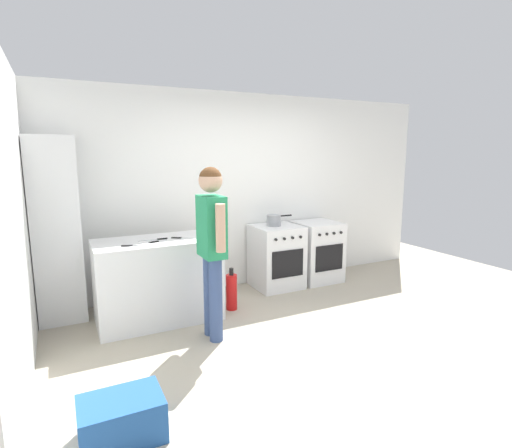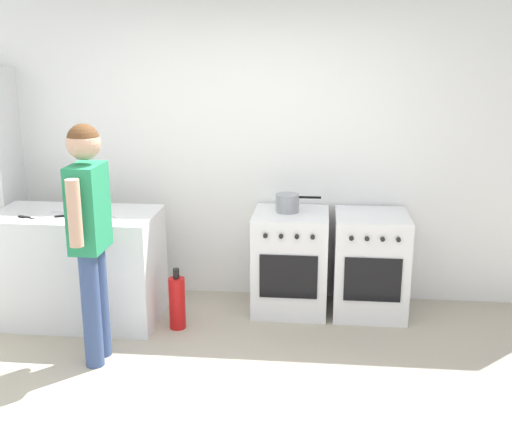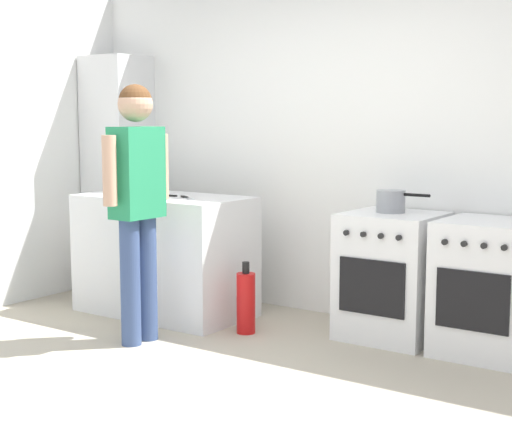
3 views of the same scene
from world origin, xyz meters
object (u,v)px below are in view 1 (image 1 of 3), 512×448
fire_extinguisher (232,292)px  recycling_crate_lower (122,419)px  oven_right (317,251)px  knife_paring (130,246)px  oven_left (276,256)px  knife_chef (154,240)px  pot (274,220)px  person (212,237)px  larder_cabinet (56,231)px  knife_utility (182,238)px  knife_carving (146,244)px

fire_extinguisher → recycling_crate_lower: (-1.48, -1.68, -0.08)m
oven_right → knife_paring: knife_paring is taller
oven_left → knife_chef: 1.83m
pot → person: (-1.29, -1.09, 0.10)m
pot → person: person is taller
oven_right → fire_extinguisher: (-1.53, -0.48, -0.21)m
person → larder_cabinet: size_ratio=0.85×
knife_paring → larder_cabinet: (-0.65, 0.67, 0.09)m
oven_left → knife_utility: bearing=-163.3°
pot → person: 1.69m
oven_left → person: 1.79m
knife_paring → knife_chef: 0.33m
recycling_crate_lower → knife_paring: bearing=77.5°
pot → knife_carving: pot is taller
knife_utility → recycling_crate_lower: 2.11m
oven_right → fire_extinguisher: 1.62m
knife_chef → person: 0.80m
oven_left → knife_paring: bearing=-164.2°
pot → knife_chef: pot is taller
oven_left → knife_utility: (-1.43, -0.43, 0.48)m
knife_chef → recycling_crate_lower: bearing=-109.6°
oven_left → knife_paring: size_ratio=4.16×
knife_chef → person: size_ratio=0.18×
oven_right → knife_carving: 2.60m
person → fire_extinguisher: 1.09m
knife_utility → fire_extinguisher: (0.56, -0.05, -0.69)m
oven_left → fire_extinguisher: size_ratio=1.70×
pot → fire_extinguisher: size_ratio=0.74×
knife_paring → knife_carving: same height
pot → knife_chef: (-1.69, -0.41, -0.02)m
person → fire_extinguisher: (0.45, 0.59, -0.80)m
knife_paring → oven_left: bearing=15.8°
oven_right → knife_carving: (-2.50, -0.53, 0.48)m
knife_carving → knife_chef: 0.19m
knife_carving → fire_extinguisher: knife_carving is taller
fire_extinguisher → larder_cabinet: bearing=162.0°
pot → larder_cabinet: larder_cabinet is taller
pot → knife_paring: 2.05m
knife_paring → larder_cabinet: bearing=134.3°
oven_right → knife_chef: bearing=-170.9°
oven_left → fire_extinguisher: bearing=-151.2°
pot → fire_extinguisher: bearing=-149.2°
knife_paring → knife_utility: size_ratio=0.90×
fire_extinguisher → recycling_crate_lower: fire_extinguisher is taller
knife_carving → knife_utility: bearing=14.3°
oven_right → larder_cabinet: bearing=178.2°
knife_chef → larder_cabinet: larder_cabinet is taller
larder_cabinet → knife_chef: bearing=-27.5°
oven_right → knife_utility: knife_utility is taller
knife_carving → oven_right: bearing=12.0°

